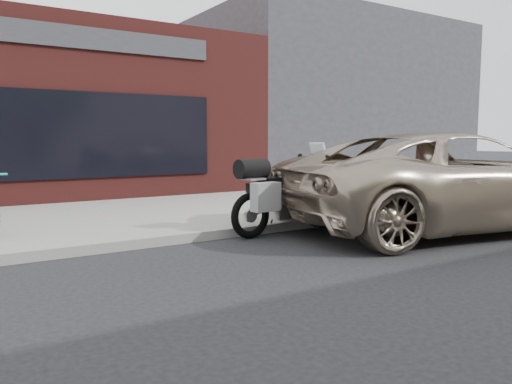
% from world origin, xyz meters
% --- Properties ---
extents(ground, '(120.00, 120.00, 0.00)m').
position_xyz_m(ground, '(0.00, 0.00, 0.00)').
color(ground, black).
rests_on(ground, ground).
extents(near_sidewalk, '(44.00, 6.00, 0.15)m').
position_xyz_m(near_sidewalk, '(0.00, 7.00, 0.07)').
color(near_sidewalk, gray).
rests_on(near_sidewalk, ground).
extents(neighbour_building, '(10.00, 10.00, 6.00)m').
position_xyz_m(neighbour_building, '(10.00, 14.00, 3.00)').
color(neighbour_building, '#2D2D32').
rests_on(neighbour_building, ground).
extents(motorcycle, '(2.45, 0.94, 1.55)m').
position_xyz_m(motorcycle, '(1.84, 3.86, 0.67)').
color(motorcycle, black).
rests_on(motorcycle, ground).
extents(minivan, '(6.64, 4.02, 1.72)m').
position_xyz_m(minivan, '(4.58, 2.60, 0.86)').
color(minivan, tan).
rests_on(minivan, ground).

